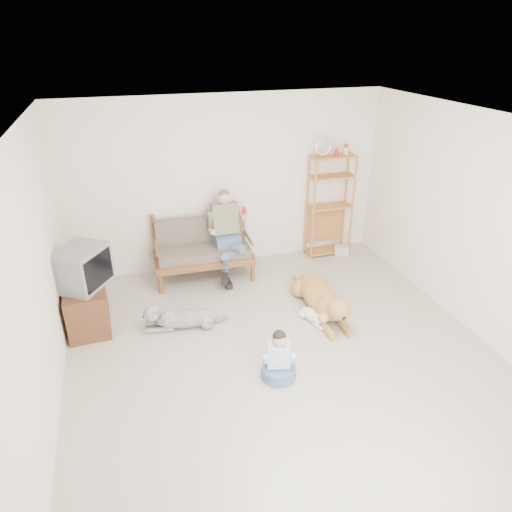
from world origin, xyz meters
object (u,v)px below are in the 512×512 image
object	(u,v)px
etagere	(330,205)
golden_retriever	(323,300)
tv_stand	(87,305)
loveseat	(203,248)

from	to	relation	value
etagere	golden_retriever	distance (m)	2.02
tv_stand	etagere	bearing A→B (deg)	12.75
loveseat	etagere	xyz separation A→B (m)	(2.20, 0.18, 0.40)
tv_stand	golden_retriever	bearing A→B (deg)	-14.26
golden_retriever	etagere	bearing A→B (deg)	64.55
loveseat	golden_retriever	bearing A→B (deg)	-46.45
tv_stand	golden_retriever	world-z (taller)	tv_stand
loveseat	golden_retriever	world-z (taller)	loveseat
loveseat	golden_retriever	distance (m)	2.05
etagere	golden_retriever	bearing A→B (deg)	-116.81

